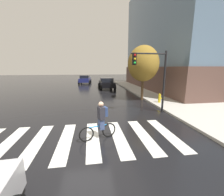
{
  "coord_description": "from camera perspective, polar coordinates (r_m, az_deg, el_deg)",
  "views": [
    {
      "loc": [
        0.27,
        -6.07,
        3.12
      ],
      "look_at": [
        1.57,
        2.51,
        1.3
      ],
      "focal_mm": 23.4,
      "sensor_mm": 36.0,
      "label": 1
    }
  ],
  "objects": [
    {
      "name": "sedan_far",
      "position": [
        29.67,
        -10.53,
        7.26
      ],
      "size": [
        2.54,
        4.85,
        1.62
      ],
      "color": "navy",
      "rests_on": "ground"
    },
    {
      "name": "crosswalk_stripes",
      "position": [
        6.84,
        -12.62,
        -15.52
      ],
      "size": [
        8.78,
        3.55,
        0.01
      ],
      "color": "silver",
      "rests_on": "ground"
    },
    {
      "name": "cyclist",
      "position": [
        6.46,
        -4.49,
        -8.8
      ],
      "size": [
        1.65,
        0.56,
        1.69
      ],
      "color": "black",
      "rests_on": "ground"
    },
    {
      "name": "sedan_mid",
      "position": [
        21.91,
        -2.17,
        5.89
      ],
      "size": [
        2.32,
        4.76,
        1.63
      ],
      "color": "black",
      "rests_on": "ground"
    },
    {
      "name": "street_tree_near",
      "position": [
        14.25,
        12.15,
        12.96
      ],
      "size": [
        2.88,
        2.88,
        5.12
      ],
      "color": "#4C3823",
      "rests_on": "ground"
    },
    {
      "name": "fire_hydrant",
      "position": [
        13.22,
        18.05,
        -0.02
      ],
      "size": [
        0.33,
        0.22,
        0.78
      ],
      "color": "gold",
      "rests_on": "sidewalk"
    },
    {
      "name": "corner_building",
      "position": [
        26.77,
        31.76,
        19.78
      ],
      "size": [
        17.66,
        19.76,
        15.27
      ],
      "color": "brown",
      "rests_on": "ground"
    },
    {
      "name": "traffic_light_near",
      "position": [
        10.27,
        15.81,
        9.98
      ],
      "size": [
        2.47,
        0.28,
        4.2
      ],
      "color": "black",
      "rests_on": "ground"
    },
    {
      "name": "ground_plane",
      "position": [
        6.83,
        -10.32,
        -15.53
      ],
      "size": [
        120.0,
        120.0,
        0.0
      ],
      "primitive_type": "plane",
      "color": "black"
    }
  ]
}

